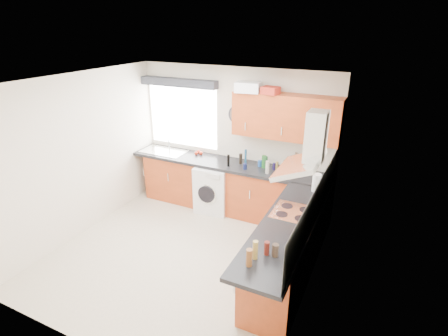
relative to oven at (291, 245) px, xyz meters
The scene contains 41 objects.
ground_plane 1.59m from the oven, 168.69° to the right, with size 3.60×3.60×0.00m, color beige.
ceiling 2.58m from the oven, 168.69° to the right, with size 3.60×3.60×0.02m, color white.
wall_back 2.28m from the oven, 135.00° to the left, with size 3.60×0.02×2.50m, color silver.
wall_front 2.71m from the oven, 125.54° to the right, with size 3.60×0.02×2.50m, color silver.
wall_left 3.41m from the oven, behind, with size 0.02×3.60×2.50m, color silver.
wall_right 0.93m from the oven, 45.00° to the right, with size 0.02×3.60×2.50m, color silver.
window 3.16m from the oven, 149.70° to the left, with size 1.40×0.02×1.10m, color white.
window_blind 3.40m from the oven, 151.23° to the left, with size 1.50×0.18×0.14m, color #292B33.
splashback 0.81m from the oven, ahead, with size 0.01×3.00×0.54m, color white.
base_cab_back 2.01m from the oven, 142.90° to the left, with size 3.00×0.58×0.86m, color #993A17.
base_cab_corner 1.20m from the oven, 90.00° to the left, with size 0.60×0.60×0.86m, color #993A17.
base_cab_right 0.15m from the oven, 86.19° to the right, with size 0.58×2.10×0.86m, color #993A17.
worktop_back 1.98m from the oven, 141.34° to the left, with size 3.60×0.62×0.05m, color black.
worktop_right 0.55m from the oven, 90.00° to the right, with size 0.62×2.42×0.05m, color black.
sink 3.12m from the oven, 157.02° to the left, with size 0.84×0.46×0.10m, color silver, non-canonical shape.
oven is the anchor object (origin of this frame).
hob_plate 0.49m from the oven, 90.00° to the left, with size 0.52×0.52×0.01m, color silver.
extractor_hood 1.35m from the oven, ahead, with size 0.52×0.78×0.66m, color silver, non-canonical shape.
upper_cabinets 1.99m from the oven, 112.54° to the left, with size 1.70×0.35×0.70m, color #993A17.
washing_machine 2.04m from the oven, 147.31° to the left, with size 0.58×0.56×0.85m, color white.
wall_clock 2.43m from the oven, 134.41° to the left, with size 0.33×0.33×0.04m, color #292B33.
casserole 2.47m from the oven, 133.48° to the left, with size 0.38×0.27×0.16m, color white.
storage_box 2.30m from the oven, 122.94° to the left, with size 0.25×0.21×0.11m, color #A22517.
utensil_pot 1.54m from the oven, 104.04° to the left, with size 0.09×0.09×0.13m, color gray.
kitchen_roll 0.98m from the oven, 80.91° to the left, with size 0.12×0.12×0.27m, color white.
tomato_cluster 2.59m from the oven, 147.91° to the left, with size 0.14×0.14×0.06m, color #B82812, non-canonical shape.
jar_0 1.52m from the oven, 118.22° to the left, with size 0.05×0.05×0.12m, color #1C1444.
jar_1 1.63m from the oven, 136.23° to the left, with size 0.06×0.06×0.10m, color #131943.
jar_2 1.87m from the oven, 142.93° to the left, with size 0.04×0.04×0.20m, color black.
jar_3 1.41m from the oven, 124.24° to the left, with size 0.06×0.06×0.21m, color #ACA193.
jar_4 1.68m from the oven, 125.85° to the left, with size 0.07×0.07×0.11m, color #1D478E.
jar_5 1.48m from the oven, 116.71° to the left, with size 0.04×0.04×0.16m, color olive.
jar_6 1.64m from the oven, 124.01° to the left, with size 0.07×0.07×0.21m, color #205A21.
jar_7 1.89m from the oven, 135.27° to the left, with size 0.06×0.06×0.18m, color black.
jar_8 1.39m from the oven, 112.32° to the left, with size 0.04×0.04×0.23m, color brown.
jar_9 1.62m from the oven, 123.14° to the left, with size 0.07×0.07×0.20m, color #18431E.
jar_10 1.90m from the oven, 132.24° to the left, with size 0.04×0.04×0.24m, color #1A527D.
bottle_0 1.12m from the oven, 91.72° to the right, with size 0.06×0.06×0.15m, color #581912.
bottle_1 1.24m from the oven, 95.98° to the right, with size 0.06×0.06×0.21m, color #A48238.
bottle_2 1.11m from the oven, 86.36° to the right, with size 0.07×0.07×0.14m, color #37291E.
bottle_3 1.36m from the oven, 95.92° to the right, with size 0.06×0.06×0.19m, color brown.
Camera 1 is at (2.38, -3.59, 3.16)m, focal length 28.00 mm.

